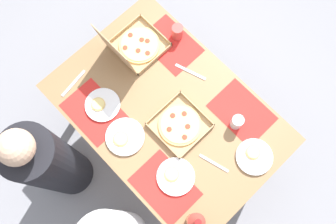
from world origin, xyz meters
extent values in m
plane|color=gray|center=(0.00, 0.00, 0.00)|extent=(6.00, 6.00, 0.00)
cylinder|color=#3F3328|center=(-0.63, -0.41, 0.36)|extent=(0.07, 0.07, 0.72)
cylinder|color=#3F3328|center=(0.63, -0.41, 0.36)|extent=(0.07, 0.07, 0.72)
cylinder|color=#3F3328|center=(0.63, 0.41, 0.36)|extent=(0.07, 0.07, 0.72)
cube|color=#936D47|center=(0.00, 0.00, 0.74)|extent=(1.38, 0.94, 0.03)
cube|color=red|center=(-0.31, -0.32, 0.75)|extent=(0.36, 0.26, 0.00)
cube|color=red|center=(0.31, -0.32, 0.75)|extent=(0.36, 0.26, 0.00)
cube|color=red|center=(-0.31, 0.32, 0.75)|extent=(0.36, 0.26, 0.00)
cube|color=red|center=(0.31, 0.32, 0.75)|extent=(0.36, 0.26, 0.00)
cube|color=tan|center=(-0.11, 0.01, 0.76)|extent=(0.29, 0.29, 0.01)
cube|color=tan|center=(-0.25, 0.01, 0.77)|extent=(0.01, 0.29, 0.03)
cube|color=tan|center=(0.03, 0.01, 0.77)|extent=(0.01, 0.29, 0.03)
cube|color=tan|center=(-0.11, -0.14, 0.77)|extent=(0.29, 0.01, 0.03)
cube|color=tan|center=(-0.11, 0.15, 0.77)|extent=(0.29, 0.01, 0.03)
cylinder|color=#E0B76B|center=(-0.11, 0.01, 0.77)|extent=(0.26, 0.26, 0.01)
cylinder|color=#EFD67F|center=(-0.11, 0.01, 0.77)|extent=(0.23, 0.23, 0.00)
cylinder|color=red|center=(-0.04, 0.00, 0.78)|extent=(0.03, 0.03, 0.00)
cylinder|color=red|center=(-0.09, 0.07, 0.78)|extent=(0.03, 0.03, 0.00)
cylinder|color=red|center=(-0.18, 0.04, 0.78)|extent=(0.03, 0.03, 0.00)
cylinder|color=red|center=(-0.15, -0.02, 0.78)|extent=(0.03, 0.03, 0.00)
cylinder|color=red|center=(-0.08, -0.06, 0.78)|extent=(0.03, 0.03, 0.00)
cube|color=tan|center=(0.44, -0.17, 0.76)|extent=(0.29, 0.29, 0.01)
cube|color=tan|center=(0.30, -0.17, 0.77)|extent=(0.01, 0.29, 0.03)
cube|color=tan|center=(0.59, -0.17, 0.77)|extent=(0.01, 0.29, 0.03)
cube|color=tan|center=(0.44, -0.32, 0.77)|extent=(0.29, 0.01, 0.03)
cube|color=tan|center=(0.44, -0.03, 0.77)|extent=(0.29, 0.01, 0.03)
cylinder|color=#E0B76B|center=(0.44, -0.17, 0.77)|extent=(0.26, 0.26, 0.01)
cylinder|color=#EFD67F|center=(0.44, -0.17, 0.77)|extent=(0.23, 0.23, 0.00)
cylinder|color=red|center=(0.53, -0.18, 0.78)|extent=(0.03, 0.03, 0.00)
cylinder|color=red|center=(0.49, -0.09, 0.78)|extent=(0.03, 0.03, 0.00)
cylinder|color=red|center=(0.41, -0.14, 0.78)|extent=(0.03, 0.03, 0.00)
cylinder|color=red|center=(0.36, -0.17, 0.78)|extent=(0.03, 0.03, 0.00)
cylinder|color=red|center=(0.42, -0.23, 0.78)|extent=(0.03, 0.03, 0.00)
cylinder|color=red|center=(0.45, -0.20, 0.78)|extent=(0.03, 0.03, 0.00)
cube|color=tan|center=(0.44, 0.00, 0.93)|extent=(0.29, 0.05, 0.29)
cylinder|color=white|center=(-0.54, -0.17, 0.76)|extent=(0.21, 0.21, 0.01)
cylinder|color=white|center=(-0.54, -0.17, 0.77)|extent=(0.22, 0.22, 0.01)
cylinder|color=#E0B76B|center=(-0.52, -0.18, 0.77)|extent=(0.09, 0.09, 0.01)
cylinder|color=#EFD67F|center=(-0.52, -0.18, 0.78)|extent=(0.07, 0.07, 0.00)
cylinder|color=white|center=(0.30, 0.26, 0.76)|extent=(0.21, 0.21, 0.01)
cylinder|color=white|center=(0.30, 0.26, 0.77)|extent=(0.21, 0.21, 0.01)
cylinder|color=#E0B76B|center=(0.32, 0.27, 0.77)|extent=(0.09, 0.09, 0.01)
cylinder|color=#EFD67F|center=(0.32, 0.27, 0.78)|extent=(0.07, 0.07, 0.00)
cylinder|color=white|center=(-0.31, 0.24, 0.76)|extent=(0.21, 0.21, 0.01)
cylinder|color=white|center=(-0.31, 0.24, 0.77)|extent=(0.22, 0.22, 0.01)
cylinder|color=#E0B76B|center=(-0.28, 0.24, 0.77)|extent=(0.09, 0.09, 0.01)
cylinder|color=#EFD67F|center=(-0.28, 0.24, 0.78)|extent=(0.08, 0.08, 0.00)
cylinder|color=white|center=(0.06, 0.29, 0.76)|extent=(0.22, 0.22, 0.01)
cylinder|color=white|center=(0.06, 0.29, 0.77)|extent=(0.23, 0.23, 0.01)
cylinder|color=#E0B76B|center=(0.07, 0.32, 0.77)|extent=(0.09, 0.09, 0.01)
cylinder|color=#EFD67F|center=(0.07, 0.32, 0.78)|extent=(0.08, 0.08, 0.00)
cylinder|color=#B2382D|center=(-0.56, 0.34, 0.86)|extent=(0.09, 0.09, 0.22)
cone|color=#B2382D|center=(-0.56, 0.34, 0.99)|extent=(0.09, 0.09, 0.04)
cylinder|color=#B2382D|center=(-0.56, 0.34, 1.04)|extent=(0.03, 0.03, 0.06)
cylinder|color=red|center=(-0.56, 0.34, 1.07)|extent=(0.03, 0.03, 0.01)
cylinder|color=#BF4742|center=(0.33, -0.39, 0.81)|extent=(0.07, 0.07, 0.10)
cylinder|color=silver|center=(-0.33, -0.24, 0.80)|extent=(0.07, 0.07, 0.10)
cube|color=#B7B7BC|center=(0.09, -0.28, 0.76)|extent=(0.20, 0.08, 0.00)
cube|color=#B7B7BC|center=(-0.41, 0.02, 0.76)|extent=(0.19, 0.07, 0.00)
cube|color=#B7B7BC|center=(0.54, 0.29, 0.76)|extent=(0.05, 0.21, 0.00)
cylinder|color=black|center=(0.31, 0.73, 0.51)|extent=(0.32, 0.32, 1.02)
sphere|color=#D1A889|center=(0.31, 0.73, 1.12)|extent=(0.19, 0.19, 0.19)
camera|label=1|loc=(-0.44, 0.42, 2.89)|focal=39.37mm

